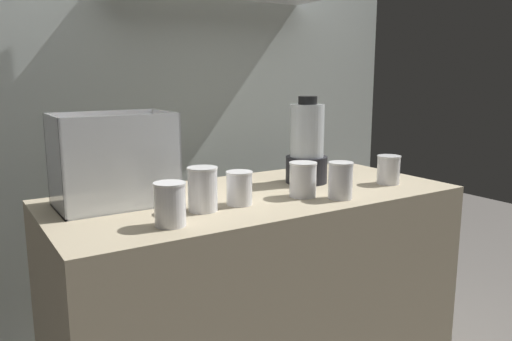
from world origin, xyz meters
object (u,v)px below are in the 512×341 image
Objects in this scene: blender_pitcher at (307,147)px; juice_cup_carrot_left at (203,191)px; juice_cup_carrot_far_right at (340,183)px; juice_cup_pomegranate_far_left at (170,206)px; juice_cup_mango_right at (303,182)px; carrot_display_bin at (114,177)px; juice_cup_mango_middle at (239,190)px; juice_cup_pomegranate_rightmost at (388,171)px.

blender_pitcher reaches higher than juice_cup_carrot_left.
juice_cup_carrot_far_right is (0.45, -0.11, -0.01)m from juice_cup_carrot_left.
juice_cup_pomegranate_far_left is 0.51m from juice_cup_mango_right.
juice_cup_mango_middle is at bearing -31.72° from carrot_display_bin.
juice_cup_carrot_left is at bearing 32.59° from juice_cup_pomegranate_far_left.
juice_cup_mango_right reaches higher than juice_cup_mango_middle.
carrot_display_bin is at bearing 101.32° from juice_cup_pomegranate_far_left.
juice_cup_mango_middle is at bearing 19.53° from juice_cup_pomegranate_far_left.
juice_cup_carrot_far_right is at bearing -19.01° from juice_cup_mango_middle.
juice_cup_carrot_left reaches higher than juice_cup_mango_right.
blender_pitcher is at bearing 49.12° from juice_cup_mango_right.
juice_cup_carrot_left is at bearing 178.04° from juice_cup_pomegranate_rightmost.
juice_cup_mango_right is at bearing -21.96° from carrot_display_bin.
juice_cup_carrot_left reaches higher than juice_cup_carrot_far_right.
juice_cup_carrot_left is (0.14, 0.09, 0.01)m from juice_cup_pomegranate_far_left.
juice_cup_carrot_left is 1.09× the size of juice_cup_carrot_far_right.
juice_cup_mango_right reaches higher than juice_cup_pomegranate_rightmost.
carrot_display_bin reaches higher than juice_cup_carrot_far_right.
juice_cup_mango_middle is 0.63m from juice_cup_pomegranate_rightmost.
juice_cup_pomegranate_rightmost is at bearing 14.38° from juice_cup_carrot_far_right.
juice_cup_carrot_left reaches higher than juice_cup_pomegranate_far_left.
blender_pitcher is (0.72, -0.06, 0.05)m from carrot_display_bin.
blender_pitcher is at bearing 76.69° from juice_cup_carrot_far_right.
carrot_display_bin is at bearing 133.87° from juice_cup_carrot_left.
juice_cup_pomegranate_far_left is at bearing -160.47° from juice_cup_mango_middle.
juice_cup_carrot_far_right is at bearing -103.31° from blender_pitcher.
juice_cup_mango_right is (0.23, -0.02, 0.01)m from juice_cup_mango_middle.
blender_pitcher is at bearing 143.63° from juice_cup_pomegranate_rightmost.
carrot_display_bin is 0.72m from blender_pitcher.
juice_cup_pomegranate_far_left is at bearing -147.41° from juice_cup_carrot_left.
blender_pitcher is at bearing 21.44° from juice_cup_mango_middle.
carrot_display_bin is 1.09× the size of blender_pitcher.
carrot_display_bin is 0.39m from juice_cup_mango_middle.
juice_cup_mango_right is 0.12m from juice_cup_carrot_far_right.
juice_cup_pomegranate_far_left is 0.98× the size of juice_cup_carrot_far_right.
juice_cup_mango_right is at bearing -130.88° from blender_pitcher.
juice_cup_mango_middle is (0.13, 0.01, -0.02)m from juice_cup_carrot_left.
juice_cup_mango_right is at bearing 134.90° from juice_cup_carrot_far_right.
juice_cup_mango_right is at bearing -2.68° from juice_cup_carrot_left.
juice_cup_carrot_far_right is (0.66, -0.32, -0.04)m from carrot_display_bin.
juice_cup_carrot_left is at bearing -46.13° from carrot_display_bin.
juice_cup_pomegranate_rightmost is (0.90, 0.07, -0.01)m from juice_cup_pomegranate_far_left.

